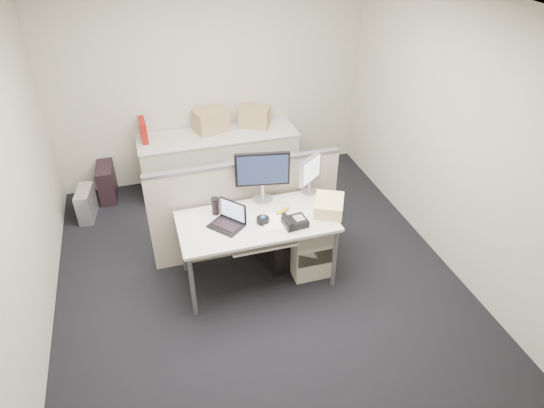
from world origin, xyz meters
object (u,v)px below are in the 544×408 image
object	(u,v)px
laptop	(226,217)
desk_phone	(295,222)
desk	(257,226)
monitor_main	(262,177)

from	to	relation	value
laptop	desk_phone	size ratio (longest dim) A/B	1.40
desk	monitor_main	bearing A→B (deg)	64.89
laptop	desk_phone	distance (m)	0.65
desk	monitor_main	size ratio (longest dim) A/B	2.78
laptop	desk_phone	xyz separation A→B (m)	(0.63, -0.16, -0.08)
monitor_main	desk_phone	size ratio (longest dim) A/B	2.50
monitor_main	laptop	world-z (taller)	monitor_main
laptop	desk_phone	bearing A→B (deg)	35.31
desk	laptop	bearing A→B (deg)	-176.19
desk	desk_phone	world-z (taller)	desk_phone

